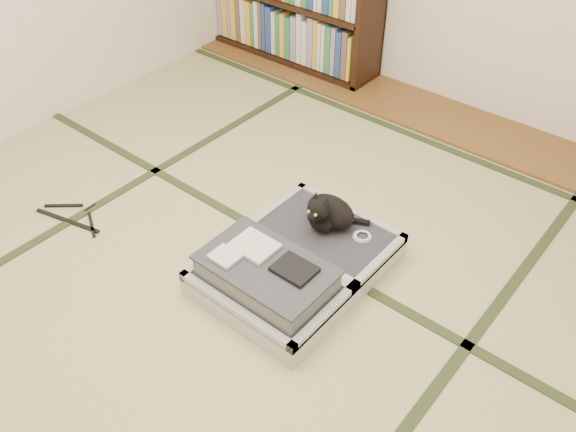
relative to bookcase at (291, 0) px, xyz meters
The scene contains 8 objects.
floor 2.51m from the bookcase, 56.98° to the right, with size 4.50×4.50×0.00m, color tan.
wood_strip 1.42m from the bookcase, ahead, with size 4.00×0.50×0.02m, color brown.
tatami_borders 2.12m from the bookcase, 49.51° to the right, with size 4.00×4.50×0.01m.
bookcase is the anchor object (origin of this frame).
suitcase 2.41m from the bookcase, 50.48° to the right, with size 0.66×0.88×0.26m.
cat 2.17m from the bookcase, 45.82° to the right, with size 0.29×0.30×0.24m.
cable_coil 2.28m from the bookcase, 41.81° to the right, with size 0.09×0.09×0.02m.
hanger 2.30m from the bookcase, 81.46° to the right, with size 0.43×0.24×0.01m.
Camera 1 is at (1.45, -1.35, 2.09)m, focal length 38.00 mm.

